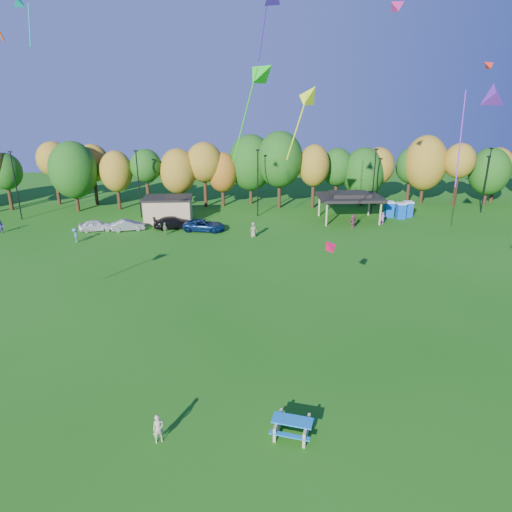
{
  "coord_description": "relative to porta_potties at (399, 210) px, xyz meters",
  "views": [
    {
      "loc": [
        -1.83,
        -21.52,
        16.04
      ],
      "look_at": [
        -0.22,
        6.0,
        6.21
      ],
      "focal_mm": 32.0,
      "sensor_mm": 36.0,
      "label": 1
    }
  ],
  "objects": [
    {
      "name": "kite_5",
      "position": [
        -3.29,
        -24.43,
        15.01
      ],
      "size": [
        2.75,
        5.06,
        8.6
      ],
      "color": "purple"
    },
    {
      "name": "kite_1",
      "position": [
        -41.13,
        -13.52,
        22.55
      ],
      "size": [
        1.22,
        2.71,
        4.43
      ],
      "color": "#0BADA8"
    },
    {
      "name": "car_c",
      "position": [
        -26.35,
        -4.98,
        -0.39
      ],
      "size": [
        5.49,
        3.33,
        1.42
      ],
      "primitive_type": "imported",
      "rotation": [
        0.0,
        0.0,
        1.37
      ],
      "color": "navy",
      "rests_on": "ground"
    },
    {
      "name": "utility_building",
      "position": [
        -31.3,
        -0.04,
        0.54
      ],
      "size": [
        6.3,
        4.3,
        3.25
      ],
      "color": "tan",
      "rests_on": "ground"
    },
    {
      "name": "tree_line",
      "position": [
        -22.32,
        7.48,
        4.82
      ],
      "size": [
        93.57,
        10.55,
        11.15
      ],
      "color": "black",
      "rests_on": "ground"
    },
    {
      "name": "pavilion",
      "position": [
        -7.3,
        -1.04,
        2.13
      ],
      "size": [
        8.2,
        6.2,
        3.77
      ],
      "color": "tan",
      "rests_on": "ground"
    },
    {
      "name": "kite_6",
      "position": [
        -20.43,
        -23.65,
        16.44
      ],
      "size": [
        3.94,
        3.79,
        7.66
      ],
      "color": "#1AC61D"
    },
    {
      "name": "far_person_4",
      "position": [
        -51.04,
        -4.4,
        -0.32
      ],
      "size": [
        0.79,
        0.63,
        1.56
      ],
      "primitive_type": "imported",
      "rotation": [
        0.0,
        0.0,
        6.23
      ],
      "color": "#4B469A",
      "rests_on": "ground"
    },
    {
      "name": "car_a",
      "position": [
        -39.7,
        -4.16,
        -0.4
      ],
      "size": [
        4.32,
        2.28,
        1.4
      ],
      "primitive_type": "imported",
      "rotation": [
        0.0,
        0.0,
        1.73
      ],
      "color": "white",
      "rests_on": "ground"
    },
    {
      "name": "far_person_1",
      "position": [
        -30.95,
        -6.57,
        -0.32
      ],
      "size": [
        0.91,
        0.92,
        1.56
      ],
      "primitive_type": "imported",
      "rotation": [
        0.0,
        0.0,
        2.35
      ],
      "color": "#6B8551",
      "rests_on": "ground"
    },
    {
      "name": "kite_flyer",
      "position": [
        -26.79,
        -41.36,
        -0.34
      ],
      "size": [
        0.64,
        0.52,
        1.51
      ],
      "primitive_type": "imported",
      "rotation": [
        0.0,
        0.0,
        0.33
      ],
      "color": "#B9AD8A",
      "rests_on": "ground"
    },
    {
      "name": "far_person_2",
      "position": [
        -20.41,
        -7.92,
        -0.19
      ],
      "size": [
        1.04,
        0.87,
        1.81
      ],
      "primitive_type": "imported",
      "rotation": [
        0.0,
        0.0,
        0.39
      ],
      "color": "gray",
      "rests_on": "ground"
    },
    {
      "name": "ground",
      "position": [
        -21.3,
        -38.04,
        -1.1
      ],
      "size": [
        160.0,
        160.0,
        0.0
      ],
      "primitive_type": "plane",
      "color": "#19600F",
      "rests_on": "ground"
    },
    {
      "name": "lamp_posts",
      "position": [
        -19.3,
        1.96,
        3.8
      ],
      "size": [
        64.5,
        0.25,
        9.09
      ],
      "color": "black",
      "rests_on": "ground"
    },
    {
      "name": "far_person_5",
      "position": [
        -40.8,
        -8.77,
        -0.27
      ],
      "size": [
        1.0,
        1.23,
        1.66
      ],
      "primitive_type": "imported",
      "rotation": [
        0.0,
        0.0,
        5.13
      ],
      "color": "teal",
      "rests_on": "ground"
    },
    {
      "name": "kite_12",
      "position": [
        -17.19,
        -25.03,
        14.88
      ],
      "size": [
        2.98,
        2.97,
        5.61
      ],
      "color": "#E1FF1A"
    },
    {
      "name": "far_person_3",
      "position": [
        -3.35,
        -3.15,
        -0.32
      ],
      "size": [
        0.68,
        0.61,
        1.56
      ],
      "primitive_type": "imported",
      "rotation": [
        0.0,
        0.0,
        5.76
      ],
      "color": "#C75DB6",
      "rests_on": "ground"
    },
    {
      "name": "far_person_0",
      "position": [
        -7.65,
        -4.72,
        -0.23
      ],
      "size": [
        1.56,
        1.41,
        1.73
      ],
      "primitive_type": "imported",
      "rotation": [
        0.0,
        0.0,
        3.83
      ],
      "color": "#973F5D",
      "rests_on": "ground"
    },
    {
      "name": "kite_11",
      "position": [
        -9.83,
        -20.81,
        21.39
      ],
      "size": [
        1.61,
        1.34,
        1.47
      ],
      "color": "#C3206B"
    },
    {
      "name": "picnic_table",
      "position": [
        -20.25,
        -41.23,
        -0.59
      ],
      "size": [
        2.43,
        2.21,
        0.87
      ],
      "rotation": [
        0.0,
        0.0,
        -0.33
      ],
      "color": "tan",
      "rests_on": "ground"
    },
    {
      "name": "car_d",
      "position": [
        -30.24,
        -3.53,
        -0.36
      ],
      "size": [
        5.41,
        3.14,
        1.47
      ],
      "primitive_type": "imported",
      "rotation": [
        0.0,
        0.0,
        1.8
      ],
      "color": "black",
      "rests_on": "ground"
    },
    {
      "name": "kite_10",
      "position": [
        3.28,
        -10.81,
        17.76
      ],
      "size": [
        1.3,
        1.02,
        1.3
      ],
      "color": "red"
    },
    {
      "name": "porta_potties",
      "position": [
        0.0,
        0.0,
        0.0
      ],
      "size": [
        3.75,
        2.1,
        2.18
      ],
      "color": "#0E49B6",
      "rests_on": "ground"
    },
    {
      "name": "kite_8",
      "position": [
        -16.12,
        -29.0,
        4.74
      ],
      "size": [
        1.62,
        1.49,
        1.3
      ],
      "color": "#EC0D46"
    },
    {
      "name": "car_b",
      "position": [
        -35.79,
        -4.26,
        -0.43
      ],
      "size": [
        4.25,
        2.25,
        1.33
      ],
      "primitive_type": "imported",
      "rotation": [
        0.0,
        0.0,
        1.79
      ],
      "color": "gray",
      "rests_on": "ground"
    }
  ]
}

